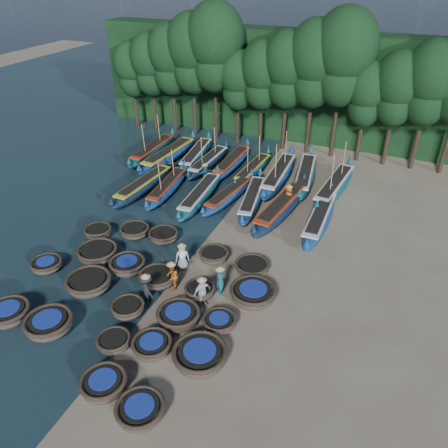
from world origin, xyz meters
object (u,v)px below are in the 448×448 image
at_px(long_boat_11, 196,155).
at_px(long_boat_12, 209,162).
at_px(coracle_18, 200,290).
at_px(coracle_23, 214,255).
at_px(coracle_19, 253,293).
at_px(coracle_22, 163,235).
at_px(long_boat_9, 153,150).
at_px(long_boat_5, 229,195).
at_px(long_boat_13, 232,162).
at_px(fisherman_3, 147,288).
at_px(coracle_12, 128,308).
at_px(coracle_13, 179,316).
at_px(long_boat_10, 169,155).
at_px(coracle_21, 135,231).
at_px(coracle_8, 152,345).
at_px(fisherman_4, 202,291).
at_px(long_boat_14, 253,170).
at_px(long_boat_16, 305,175).
at_px(coracle_15, 97,252).
at_px(long_boat_4, 200,195).
at_px(coracle_5, 8,313).
at_px(coracle_4, 140,410).
at_px(fisherman_1, 220,280).
at_px(fisherman_2, 172,275).
at_px(long_boat_3, 167,187).
at_px(long_boat_7, 281,207).
at_px(coracle_10, 47,264).
at_px(fisherman_0, 182,256).
at_px(long_boat_6, 252,199).
at_px(fisherman_5, 205,173).
at_px(coracle_6, 49,324).
at_px(coracle_7, 114,342).
at_px(long_boat_15, 279,175).
at_px(coracle_9, 200,355).
at_px(fisherman_6, 288,196).
at_px(long_boat_8, 319,218).
at_px(coracle_3, 104,384).
at_px(coracle_14, 219,322).
at_px(coracle_24, 252,267).

xyz_separation_m(long_boat_11, long_boat_12, (1.63, -0.93, -0.03)).
relative_size(coracle_18, coracle_23, 0.87).
xyz_separation_m(coracle_18, coracle_19, (2.76, 0.80, 0.10)).
relative_size(coracle_22, long_boat_9, 0.23).
distance_m(long_boat_5, long_boat_13, 5.86).
bearing_deg(fisherman_3, coracle_22, -35.21).
bearing_deg(coracle_12, coracle_13, 9.54).
bearing_deg(long_boat_10, coracle_21, -67.37).
distance_m(long_boat_10, long_boat_12, 3.79).
height_order(coracle_8, fisherman_4, fisherman_4).
distance_m(long_boat_14, long_boat_16, 4.34).
relative_size(coracle_15, coracle_21, 1.36).
bearing_deg(long_boat_4, coracle_5, -106.89).
bearing_deg(coracle_4, long_boat_11, 111.02).
distance_m(coracle_23, fisherman_4, 4.00).
xyz_separation_m(fisherman_1, fisherman_2, (-2.59, -0.63, -0.05)).
height_order(coracle_13, long_boat_5, long_boat_5).
xyz_separation_m(long_boat_3, long_boat_7, (9.06, 0.21, 0.09)).
bearing_deg(coracle_10, long_boat_9, 99.97).
distance_m(fisherman_0, fisherman_3, 3.33).
relative_size(long_boat_7, long_boat_9, 1.08).
xyz_separation_m(long_boat_6, long_boat_7, (2.38, -0.50, 0.08)).
height_order(long_boat_14, fisherman_0, long_boat_14).
height_order(coracle_5, fisherman_3, fisherman_3).
xyz_separation_m(long_boat_4, long_boat_13, (-0.05, 6.44, -0.01)).
bearing_deg(fisherman_5, fisherman_2, 47.83).
bearing_deg(long_boat_14, coracle_6, -95.76).
xyz_separation_m(coracle_15, fisherman_4, (7.64, -1.25, 0.49)).
bearing_deg(long_boat_3, coracle_7, -75.67).
relative_size(coracle_18, long_boat_15, 0.18).
height_order(coracle_10, fisherman_2, fisherman_2).
relative_size(coracle_9, coracle_18, 1.71).
relative_size(coracle_6, long_boat_6, 0.34).
xyz_separation_m(coracle_7, coracle_12, (-0.66, 2.15, 0.03)).
bearing_deg(coracle_7, coracle_5, -174.61).
bearing_deg(long_boat_12, coracle_7, -76.17).
relative_size(coracle_10, long_boat_16, 0.25).
bearing_deg(coracle_9, fisherman_3, 148.56).
relative_size(coracle_12, fisherman_4, 0.90).
bearing_deg(fisherman_6, coracle_22, 103.86).
bearing_deg(long_boat_8, long_boat_11, 151.39).
distance_m(coracle_3, long_boat_3, 18.07).
relative_size(coracle_22, coracle_23, 1.00).
bearing_deg(coracle_14, coracle_24, 90.29).
bearing_deg(coracle_22, long_boat_10, 117.47).
relative_size(coracle_9, long_boat_14, 0.39).
xyz_separation_m(coracle_13, coracle_18, (0.09, 2.26, -0.09)).
bearing_deg(long_boat_7, long_boat_6, 175.62).
relative_size(fisherman_1, fisherman_3, 1.01).
bearing_deg(fisherman_4, long_boat_11, 55.43).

